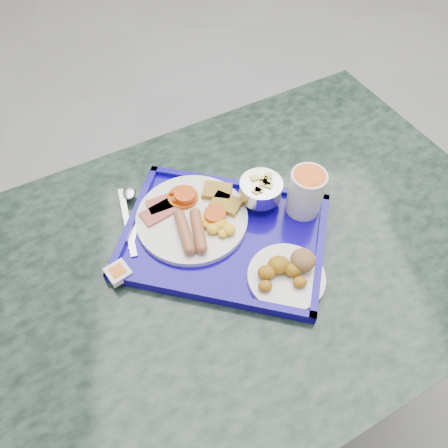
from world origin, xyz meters
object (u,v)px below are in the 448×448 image
(bread_plate, at_px, (288,272))
(juice_cup, at_px, (306,191))
(table, at_px, (234,294))
(main_plate, at_px, (195,216))
(fruit_bowl, at_px, (261,189))
(tray, at_px, (224,237))

(bread_plate, xyz_separation_m, juice_cup, (0.07, 0.16, 0.04))
(table, height_order, main_plate, main_plate)
(main_plate, relative_size, fruit_bowl, 2.58)
(table, relative_size, tray, 2.87)
(table, bearing_deg, juice_cup, 27.76)
(table, distance_m, bread_plate, 0.25)
(bread_plate, xyz_separation_m, fruit_bowl, (-0.02, 0.19, 0.03))
(table, distance_m, tray, 0.20)
(table, bearing_deg, main_plate, 134.35)
(main_plate, bearing_deg, fruit_bowl, 12.42)
(tray, xyz_separation_m, juice_cup, (0.18, 0.05, 0.06))
(main_plate, height_order, juice_cup, juice_cup)
(juice_cup, bearing_deg, bread_plate, -112.90)
(juice_cup, bearing_deg, table, -152.24)
(table, xyz_separation_m, tray, (-0.02, 0.03, 0.20))
(tray, bearing_deg, main_plate, 139.33)
(main_plate, xyz_separation_m, fruit_bowl, (0.15, 0.03, 0.03))
(table, xyz_separation_m, bread_plate, (0.09, -0.08, 0.22))
(table, relative_size, fruit_bowl, 15.29)
(main_plate, bearing_deg, tray, -40.67)
(table, xyz_separation_m, fruit_bowl, (0.07, 0.11, 0.25))
(fruit_bowl, bearing_deg, tray, -137.97)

